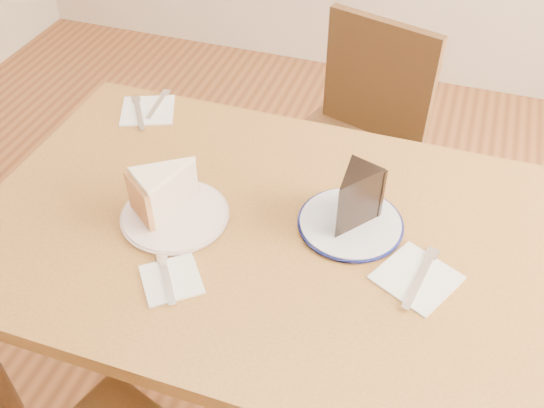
{
  "coord_description": "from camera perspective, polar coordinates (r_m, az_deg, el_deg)",
  "views": [
    {
      "loc": [
        0.32,
        -0.85,
        1.64
      ],
      "look_at": [
        0.02,
        0.02,
        0.8
      ],
      "focal_mm": 40.0,
      "sensor_mm": 36.0,
      "label": 1
    }
  ],
  "objects": [
    {
      "name": "plate_navy",
      "position": [
        1.28,
        7.38,
        -1.83
      ],
      "size": [
        0.21,
        0.21,
        0.01
      ],
      "primitive_type": "cylinder",
      "color": "white",
      "rests_on": "table"
    },
    {
      "name": "knife_navy",
      "position": [
        1.2,
        13.74,
        -6.79
      ],
      "size": [
        0.05,
        0.17,
        0.0
      ],
      "primitive_type": "cube",
      "rotation": [
        0.0,
        0.0,
        -0.18
      ],
      "color": "silver",
      "rests_on": "napkin_navy"
    },
    {
      "name": "knife_spare",
      "position": [
        1.62,
        -12.41,
        8.35
      ],
      "size": [
        0.1,
        0.14,
        0.0
      ],
      "primitive_type": "cube",
      "rotation": [
        0.0,
        0.0,
        0.6
      ],
      "color": "silver",
      "rests_on": "napkin_spare"
    },
    {
      "name": "fork_cream",
      "position": [
        1.19,
        -9.91,
        -6.83
      ],
      "size": [
        0.09,
        0.12,
        0.0
      ],
      "primitive_type": "cube",
      "rotation": [
        0.0,
        0.0,
        0.63
      ],
      "color": "white",
      "rests_on": "napkin_cream"
    },
    {
      "name": "ground",
      "position": [
        1.88,
        -0.84,
        -18.52
      ],
      "size": [
        4.0,
        4.0,
        0.0
      ],
      "primitive_type": "plane",
      "color": "#502B15",
      "rests_on": "ground"
    },
    {
      "name": "napkin_spare",
      "position": [
        1.64,
        -11.63,
        8.63
      ],
      "size": [
        0.18,
        0.18,
        0.0
      ],
      "primitive_type": "cube",
      "rotation": [
        0.0,
        0.0,
        0.4
      ],
      "color": "white",
      "rests_on": "table"
    },
    {
      "name": "napkin_navy",
      "position": [
        1.21,
        13.45,
        -6.75
      ],
      "size": [
        0.18,
        0.18,
        0.0
      ],
      "primitive_type": "cube",
      "rotation": [
        0.0,
        0.0,
        -0.47
      ],
      "color": "white",
      "rests_on": "table"
    },
    {
      "name": "chocolate_cake",
      "position": [
        1.23,
        7.45,
        0.14
      ],
      "size": [
        0.11,
        0.13,
        0.12
      ],
      "primitive_type": null,
      "rotation": [
        0.0,
        0.0,
        2.82
      ],
      "color": "black",
      "rests_on": "plate_navy"
    },
    {
      "name": "chair_far",
      "position": [
        1.93,
        7.45,
        5.06
      ],
      "size": [
        0.53,
        0.53,
        0.86
      ],
      "rotation": [
        0.0,
        0.0,
        2.84
      ],
      "color": "black",
      "rests_on": "ground"
    },
    {
      "name": "table",
      "position": [
        1.35,
        -1.12,
        -5.01
      ],
      "size": [
        1.2,
        0.8,
        0.75
      ],
      "color": "brown",
      "rests_on": "ground"
    },
    {
      "name": "carrot_cake",
      "position": [
        1.29,
        -9.57,
        1.41
      ],
      "size": [
        0.15,
        0.16,
        0.09
      ],
      "primitive_type": null,
      "rotation": [
        0.0,
        0.0,
        -0.64
      ],
      "color": "beige",
      "rests_on": "plate_cream"
    },
    {
      "name": "fork_spare",
      "position": [
        1.65,
        -10.71,
        9.19
      ],
      "size": [
        0.03,
        0.14,
        0.0
      ],
      "primitive_type": "cube",
      "rotation": [
        0.0,
        0.0,
        0.09
      ],
      "color": "silver",
      "rests_on": "napkin_spare"
    },
    {
      "name": "napkin_cream",
      "position": [
        1.19,
        -9.44,
        -7.02
      ],
      "size": [
        0.15,
        0.15,
        0.0
      ],
      "primitive_type": "cube",
      "rotation": [
        0.0,
        0.0,
        0.67
      ],
      "color": "white",
      "rests_on": "table"
    },
    {
      "name": "plate_cream",
      "position": [
        1.3,
        -9.11,
        -1.07
      ],
      "size": [
        0.22,
        0.22,
        0.01
      ],
      "primitive_type": "cylinder",
      "color": "silver",
      "rests_on": "table"
    }
  ]
}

